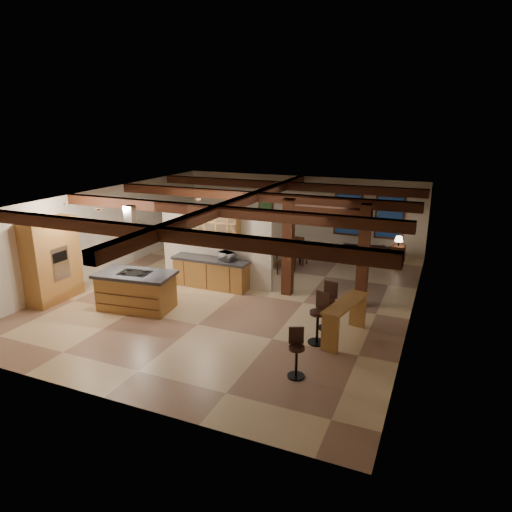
{
  "coord_description": "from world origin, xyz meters",
  "views": [
    {
      "loc": [
        5.6,
        -11.78,
        5.04
      ],
      "look_at": [
        0.37,
        0.5,
        1.07
      ],
      "focal_mm": 32.0,
      "sensor_mm": 36.0,
      "label": 1
    }
  ],
  "objects_px": {
    "kitchen_island": "(136,290)",
    "bar_counter": "(345,314)",
    "dining_table": "(277,258)",
    "sofa": "(364,251)"
  },
  "relations": [
    {
      "from": "kitchen_island",
      "to": "dining_table",
      "type": "distance_m",
      "value": 5.62
    },
    {
      "from": "dining_table",
      "to": "sofa",
      "type": "xyz_separation_m",
      "value": [
        2.68,
        2.2,
        0.01
      ]
    },
    {
      "from": "dining_table",
      "to": "sofa",
      "type": "relative_size",
      "value": 0.81
    },
    {
      "from": "dining_table",
      "to": "sofa",
      "type": "height_order",
      "value": "sofa"
    },
    {
      "from": "kitchen_island",
      "to": "sofa",
      "type": "distance_m",
      "value": 8.85
    },
    {
      "from": "kitchen_island",
      "to": "dining_table",
      "type": "xyz_separation_m",
      "value": [
        2.25,
        5.15,
        -0.24
      ]
    },
    {
      "from": "dining_table",
      "to": "bar_counter",
      "type": "xyz_separation_m",
      "value": [
        3.47,
        -4.7,
        0.34
      ]
    },
    {
      "from": "dining_table",
      "to": "bar_counter",
      "type": "height_order",
      "value": "bar_counter"
    },
    {
      "from": "kitchen_island",
      "to": "bar_counter",
      "type": "bearing_deg",
      "value": 4.45
    },
    {
      "from": "kitchen_island",
      "to": "bar_counter",
      "type": "xyz_separation_m",
      "value": [
        5.73,
        0.45,
        0.1
      ]
    }
  ]
}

